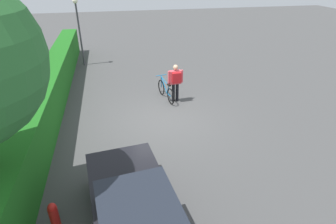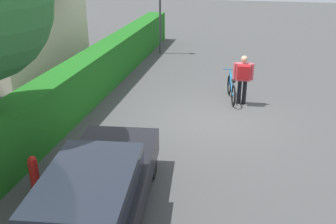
% 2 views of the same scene
% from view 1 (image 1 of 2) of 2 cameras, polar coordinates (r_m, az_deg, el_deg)
% --- Properties ---
extents(ground_plane, '(60.00, 60.00, 0.00)m').
position_cam_1_polar(ground_plane, '(10.56, -0.83, -1.53)').
color(ground_plane, '#454545').
extents(hedge_row, '(21.49, 0.90, 1.50)m').
position_cam_1_polar(hedge_row, '(10.36, -24.74, -0.21)').
color(hedge_row, '#1B6219').
rests_on(hedge_row, ground).
extents(parked_car_near, '(4.61, 2.18, 1.35)m').
position_cam_1_polar(parked_car_near, '(5.90, -6.19, -21.74)').
color(parked_car_near, black).
rests_on(parked_car_near, ground).
extents(bicycle, '(1.74, 0.54, 0.94)m').
position_cam_1_polar(bicycle, '(12.06, -0.47, 4.42)').
color(bicycle, black).
rests_on(bicycle, ground).
extents(person_rider, '(0.36, 0.66, 1.63)m').
position_cam_1_polar(person_rider, '(11.61, 1.60, 6.70)').
color(person_rider, black).
rests_on(person_rider, ground).
extents(street_lamp, '(0.28, 0.28, 3.71)m').
position_cam_1_polar(street_lamp, '(16.86, -18.14, 17.24)').
color(street_lamp, '#38383D').
rests_on(street_lamp, ground).
extents(fire_hydrant, '(0.20, 0.20, 0.81)m').
position_cam_1_polar(fire_hydrant, '(6.78, -22.49, -19.58)').
color(fire_hydrant, red).
rests_on(fire_hydrant, ground).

